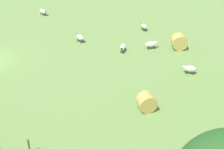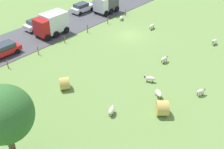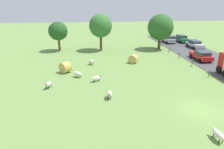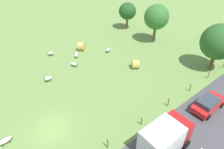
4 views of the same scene
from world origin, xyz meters
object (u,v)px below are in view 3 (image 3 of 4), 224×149
(tree_2, at_px, (58,31))
(car_0, at_px, (195,44))
(tree_1, at_px, (160,27))
(car_6, at_px, (182,38))
(sheep_6, at_px, (78,74))
(car_1, at_px, (169,39))
(sheep_3, at_px, (48,84))
(car_3, at_px, (160,35))
(sheep_5, at_px, (96,78))
(sheep_1, at_px, (109,94))
(car_2, at_px, (201,55))
(hay_bale_1, at_px, (133,59))
(hay_bale_0, at_px, (65,67))
(sheep_0, at_px, (218,134))
(sheep_7, at_px, (91,62))
(tree_0, at_px, (101,26))

(tree_2, distance_m, car_0, 27.82)
(tree_1, height_order, car_0, tree_1)
(car_0, distance_m, car_6, 6.21)
(tree_2, xyz_separation_m, car_6, (27.66, 5.50, -2.92))
(sheep_6, relative_size, car_1, 0.29)
(sheep_3, xyz_separation_m, car_3, (23.19, 29.31, 0.36))
(sheep_5, bearing_deg, car_0, 37.29)
(sheep_6, distance_m, car_3, 32.97)
(sheep_1, bearing_deg, tree_1, 59.27)
(sheep_5, relative_size, car_0, 0.29)
(car_1, height_order, car_2, car_1)
(hay_bale_1, xyz_separation_m, car_2, (11.47, 0.25, 0.20))
(sheep_5, height_order, hay_bale_0, hay_bale_0)
(tree_2, bearing_deg, sheep_1, -70.52)
(hay_bale_0, bearing_deg, sheep_6, -49.58)
(sheep_0, distance_m, car_3, 41.09)
(sheep_7, bearing_deg, tree_2, 121.55)
(car_3, bearing_deg, tree_1, -110.01)
(car_1, xyz_separation_m, car_2, (-0.16, -14.53, -0.05))
(sheep_6, xyz_separation_m, car_0, (23.48, 14.38, 0.36))
(hay_bale_1, height_order, car_2, car_2)
(car_0, relative_size, car_1, 1.04)
(sheep_0, relative_size, sheep_3, 1.21)
(tree_2, bearing_deg, tree_1, -2.65)
(sheep_1, distance_m, car_3, 36.59)
(sheep_3, bearing_deg, sheep_6, 44.98)
(hay_bale_0, xyz_separation_m, car_0, (25.23, 12.32, 0.11))
(hay_bale_0, distance_m, tree_2, 13.60)
(sheep_6, height_order, hay_bale_1, hay_bale_1)
(sheep_7, xyz_separation_m, hay_bale_0, (-3.61, -3.20, 0.26))
(tree_2, bearing_deg, sheep_3, -86.75)
(tree_2, height_order, car_1, tree_2)
(sheep_1, relative_size, sheep_5, 0.90)
(sheep_1, height_order, car_6, car_6)
(sheep_0, relative_size, tree_0, 0.19)
(sheep_6, height_order, car_1, car_1)
(car_2, height_order, car_3, car_3)
(car_0, bearing_deg, sheep_0, -114.94)
(hay_bale_0, bearing_deg, sheep_1, -58.56)
(sheep_0, height_order, hay_bale_0, hay_bale_0)
(sheep_1, bearing_deg, sheep_5, 103.48)
(hay_bale_1, relative_size, tree_1, 0.19)
(hay_bale_0, distance_m, tree_1, 21.54)
(sheep_6, height_order, hay_bale_0, hay_bale_0)
(sheep_1, distance_m, tree_2, 23.05)
(tree_2, relative_size, car_6, 1.27)
(sheep_7, xyz_separation_m, hay_bale_1, (6.61, 0.10, 0.18))
(sheep_0, bearing_deg, sheep_6, 127.06)
(sheep_0, distance_m, sheep_7, 20.85)
(sheep_3, height_order, hay_bale_1, hay_bale_1)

